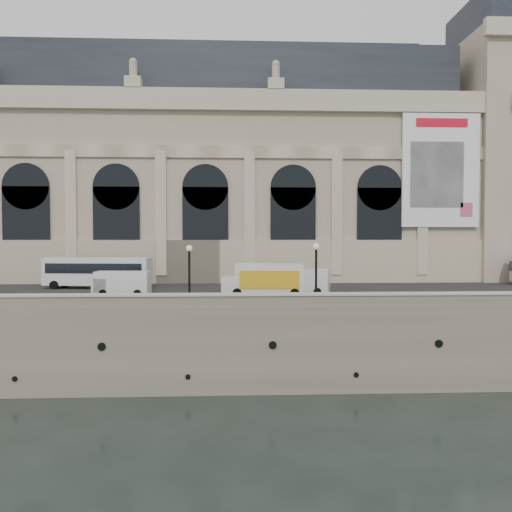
{
  "coord_description": "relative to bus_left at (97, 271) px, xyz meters",
  "views": [
    {
      "loc": [
        -0.69,
        -35.06,
        11.15
      ],
      "look_at": [
        1.76,
        22.0,
        9.16
      ],
      "focal_mm": 35.0,
      "sensor_mm": 36.0,
      "label": 1
    }
  ],
  "objects": [
    {
      "name": "ground",
      "position": [
        14.75,
        -16.55,
        -7.8
      ],
      "size": [
        260.0,
        260.0,
        0.0
      ],
      "primitive_type": "plane",
      "color": "black",
      "rests_on": "ground"
    },
    {
      "name": "quay",
      "position": [
        14.75,
        18.45,
        -4.8
      ],
      "size": [
        160.0,
        70.0,
        6.0
      ],
      "primitive_type": "cube",
      "color": "gray",
      "rests_on": "ground"
    },
    {
      "name": "street",
      "position": [
        14.75,
        -2.55,
        -1.77
      ],
      "size": [
        160.0,
        24.0,
        0.06
      ],
      "primitive_type": "cube",
      "color": "#2D2D2D",
      "rests_on": "quay"
    },
    {
      "name": "parapet",
      "position": [
        14.75,
        -15.95,
        -1.19
      ],
      "size": [
        160.0,
        1.4,
        1.21
      ],
      "color": "gray",
      "rests_on": "quay"
    },
    {
      "name": "museum",
      "position": [
        8.77,
        14.31,
        11.92
      ],
      "size": [
        69.0,
        18.7,
        29.1
      ],
      "color": "#B6A88C",
      "rests_on": "quay"
    },
    {
      "name": "clock_pavilion",
      "position": [
        48.75,
        11.38,
        15.62
      ],
      "size": [
        13.0,
        14.72,
        36.7
      ],
      "color": "#B6A88C",
      "rests_on": "quay"
    },
    {
      "name": "bus_left",
      "position": [
        0.0,
        0.0,
        0.0
      ],
      "size": [
        11.12,
        3.64,
        3.22
      ],
      "color": "silver",
      "rests_on": "quay"
    },
    {
      "name": "van_b",
      "position": [
        3.69,
        -6.42,
        -0.67
      ],
      "size": [
        5.07,
        2.29,
        2.21
      ],
      "color": "silver",
      "rests_on": "quay"
    },
    {
      "name": "van_c",
      "position": [
        19.96,
        -5.57,
        -0.61
      ],
      "size": [
        5.58,
        3.39,
        2.33
      ],
      "color": "silver",
      "rests_on": "quay"
    },
    {
      "name": "box_truck",
      "position": [
        16.75,
        -7.1,
        -0.33
      ],
      "size": [
        7.41,
        3.0,
        2.93
      ],
      "color": "silver",
      "rests_on": "quay"
    },
    {
      "name": "lamp_left",
      "position": [
        10.62,
        -13.79,
        0.52
      ],
      "size": [
        0.48,
        0.48,
        4.67
      ],
      "color": "black",
      "rests_on": "quay"
    },
    {
      "name": "lamp_right",
      "position": [
        20.15,
        -14.57,
        0.59
      ],
      "size": [
        0.49,
        0.49,
        4.81
      ],
      "color": "black",
      "rests_on": "quay"
    }
  ]
}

